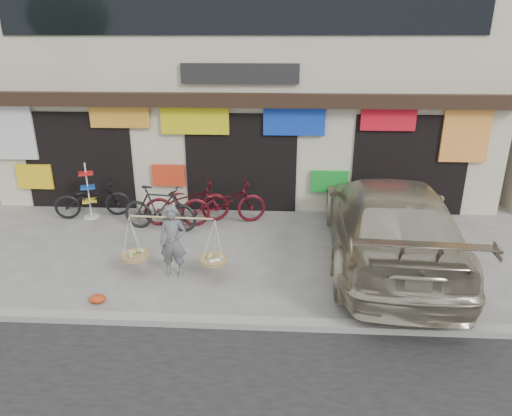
# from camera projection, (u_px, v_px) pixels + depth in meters

# --- Properties ---
(ground) EXTENTS (70.00, 70.00, 0.00)m
(ground) POSITION_uv_depth(u_px,v_px,m) (227.00, 269.00, 9.56)
(ground) COLOR gray
(ground) RESTS_ON ground
(kerb) EXTENTS (70.00, 0.25, 0.12)m
(kerb) POSITION_uv_depth(u_px,v_px,m) (213.00, 322.00, 7.67)
(kerb) COLOR gray
(kerb) RESTS_ON ground
(shophouse_block) EXTENTS (14.00, 6.32, 7.00)m
(shophouse_block) POSITION_uv_depth(u_px,v_px,m) (248.00, 75.00, 14.36)
(shophouse_block) COLOR beige
(shophouse_block) RESTS_ON ground
(street_vendor) EXTENTS (2.17, 0.63, 1.50)m
(street_vendor) POSITION_uv_depth(u_px,v_px,m) (173.00, 244.00, 9.08)
(street_vendor) COLOR slate
(street_vendor) RESTS_ON ground
(bike_0) EXTENTS (2.05, 1.19, 1.02)m
(bike_0) POSITION_uv_depth(u_px,v_px,m) (92.00, 199.00, 12.17)
(bike_0) COLOR black
(bike_0) RESTS_ON ground
(bike_1) EXTENTS (1.98, 0.83, 1.15)m
(bike_1) POSITION_uv_depth(u_px,v_px,m) (160.00, 209.00, 11.29)
(bike_1) COLOR black
(bike_1) RESTS_ON ground
(bike_2) EXTENTS (2.32, 1.35, 1.15)m
(bike_2) POSITION_uv_depth(u_px,v_px,m) (224.00, 203.00, 11.70)
(bike_2) COLOR #500D15
(bike_2) RESTS_ON ground
(bike_3) EXTENTS (2.32, 1.35, 1.15)m
(bike_3) POSITION_uv_depth(u_px,v_px,m) (187.00, 202.00, 11.75)
(bike_3) COLOR #500D15
(bike_3) RESTS_ON ground
(suv) EXTENTS (2.89, 6.33, 1.80)m
(suv) POSITION_uv_depth(u_px,v_px,m) (389.00, 221.00, 9.69)
(suv) COLOR #ADA38B
(suv) RESTS_ON ground
(display_rack) EXTENTS (0.47, 0.47, 1.51)m
(display_rack) POSITION_uv_depth(u_px,v_px,m) (89.00, 196.00, 12.10)
(display_rack) COLOR silver
(display_rack) RESTS_ON ground
(red_bag) EXTENTS (0.31, 0.25, 0.14)m
(red_bag) POSITION_uv_depth(u_px,v_px,m) (97.00, 299.00, 8.33)
(red_bag) COLOR red
(red_bag) RESTS_ON ground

